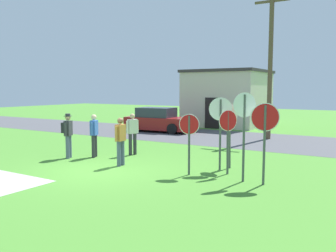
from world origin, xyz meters
The scene contains 15 objects.
ground_plane centered at (0.00, 0.00, 0.00)m, with size 80.00×80.00×0.00m, color #47842D.
street_asphalt centered at (0.00, 9.58, 0.00)m, with size 60.00×6.40×0.01m, color #4C4C51.
building_background centered at (-2.09, 16.13, 2.02)m, with size 5.39×5.49×4.03m.
utility_pole centered at (2.58, 10.40, 4.09)m, with size 1.80×0.24×7.82m.
parked_car_on_street centered at (-4.30, 10.19, 0.69)m, with size 4.42×2.25×1.51m.
stop_sign_rear_right centered at (3.73, 1.77, 1.37)m, with size 0.39×0.57×2.04m.
stop_sign_far_back centered at (3.32, 2.12, 1.65)m, with size 0.69×0.33×2.41m.
stop_sign_low_front centered at (5.09, 1.09, 1.58)m, with size 0.73×0.35×2.31m.
stop_sign_nearest centered at (3.47, 2.58, 1.47)m, with size 0.64×0.28×2.18m.
stop_sign_leaning_left centered at (2.75, 1.03, 1.28)m, with size 0.63×0.18×1.92m.
stop_sign_leaning_right centered at (4.48, 1.13, 1.75)m, with size 0.49×0.53×2.59m.
person_with_sunhat centered at (-1.81, 1.66, 0.95)m, with size 0.34×0.53×1.69m.
person_in_dark_shirt centered at (-2.55, 0.99, 1.01)m, with size 0.45×0.53×1.74m.
person_in_teal centered at (-0.82, 2.84, 0.95)m, with size 0.33×0.54×1.69m.
person_in_blue centered at (0.08, 0.96, 0.95)m, with size 0.24×0.57×1.69m.
Camera 1 is at (7.92, -8.69, 2.69)m, focal length 38.20 mm.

